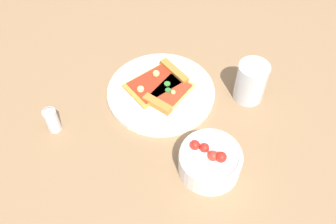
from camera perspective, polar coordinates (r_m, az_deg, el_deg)
name	(u,v)px	position (r m, az deg, el deg)	size (l,w,h in m)	color
ground_plane	(170,97)	(0.91, 0.27, 2.36)	(2.40, 2.40, 0.00)	#93704C
plate	(160,92)	(0.91, -1.21, 3.19)	(0.27, 0.27, 0.01)	white
pizza_slice_near	(166,96)	(0.89, -0.33, 2.61)	(0.14, 0.13, 0.02)	#E5B256
pizza_slice_far	(158,81)	(0.92, -1.53, 4.92)	(0.16, 0.17, 0.02)	gold
salad_bowl	(209,161)	(0.77, 6.55, -7.68)	(0.13, 0.13, 0.08)	white
soda_glass	(250,83)	(0.90, 12.87, 4.54)	(0.07, 0.07, 0.10)	silver
pepper_shaker	(51,119)	(0.86, -18.08, -1.04)	(0.03, 0.03, 0.08)	silver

